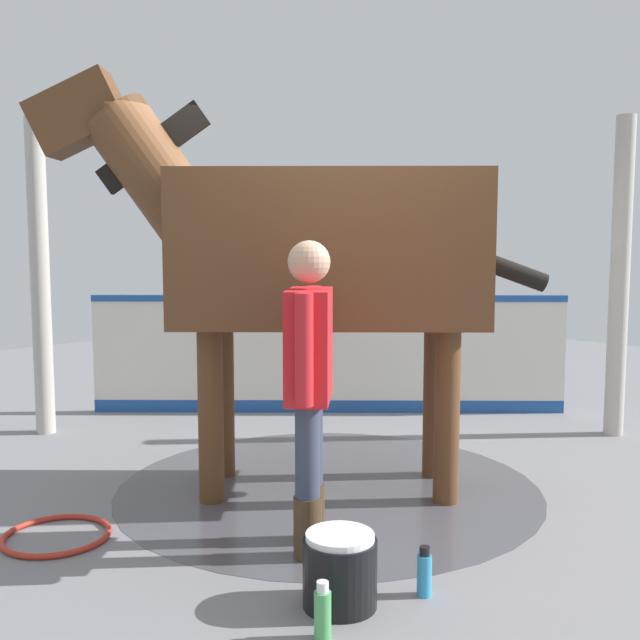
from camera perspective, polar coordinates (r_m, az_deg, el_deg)
ground_plane at (r=5.12m, az=2.69°, el=-12.72°), size 16.00×16.00×0.02m
wet_patch at (r=5.07m, az=0.66°, el=-12.77°), size 2.81×2.81×0.00m
barrier_wall at (r=7.09m, az=0.66°, el=-2.97°), size 3.27×3.23×1.13m
roof_post_near at (r=6.67m, az=-20.78°, el=3.06°), size 0.16×0.16×2.67m
roof_post_far at (r=6.67m, az=22.11°, el=3.01°), size 0.16×0.16×2.67m
horse at (r=4.80m, az=-0.82°, el=5.57°), size 2.52×2.49×2.73m
handler at (r=3.87m, az=-0.84°, el=-4.26°), size 0.52×0.48×1.65m
wash_bucket at (r=3.51m, az=1.55°, el=-18.73°), size 0.34×0.34×0.34m
bottle_shampoo at (r=3.65m, az=8.05°, el=-18.77°), size 0.07×0.07×0.24m
bottle_spray at (r=3.28m, az=0.20°, el=-21.65°), size 0.07×0.07×0.25m
hose_coil at (r=4.51m, az=-19.67°, el=-15.37°), size 0.60×0.60×0.03m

